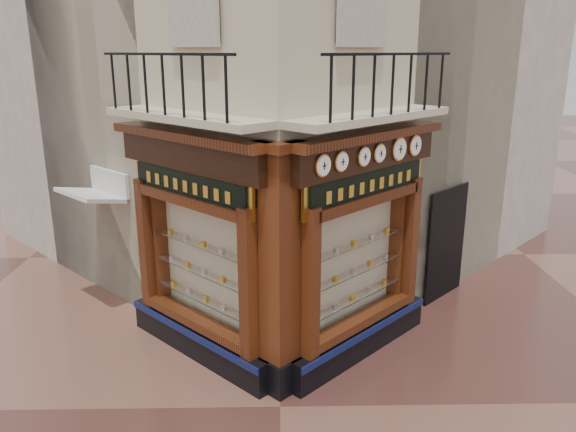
{
  "coord_description": "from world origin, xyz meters",
  "views": [
    {
      "loc": [
        -0.03,
        -7.36,
        5.19
      ],
      "look_at": [
        0.16,
        2.0,
        2.44
      ],
      "focal_mm": 35.0,
      "sensor_mm": 36.0,
      "label": 1
    }
  ],
  "objects_px": {
    "clock_b": "(341,162)",
    "clock_d": "(379,153)",
    "signboard_left": "(189,186)",
    "clock_a": "(323,166)",
    "clock_e": "(399,149)",
    "clock_f": "(415,146)",
    "corner_pilaster": "(279,275)",
    "signboard_right": "(368,185)",
    "awning": "(101,306)",
    "clock_c": "(364,157)"
  },
  "relations": [
    {
      "from": "corner_pilaster",
      "to": "awning",
      "type": "bearing_deg",
      "value": 95.91
    },
    {
      "from": "clock_d",
      "to": "clock_b",
      "type": "bearing_deg",
      "value": -180.0
    },
    {
      "from": "clock_e",
      "to": "signboard_right",
      "type": "bearing_deg",
      "value": 170.65
    },
    {
      "from": "clock_a",
      "to": "clock_b",
      "type": "distance_m",
      "value": 0.42
    },
    {
      "from": "clock_c",
      "to": "corner_pilaster",
      "type": "bearing_deg",
      "value": 163.45
    },
    {
      "from": "corner_pilaster",
      "to": "signboard_right",
      "type": "distance_m",
      "value": 2.12
    },
    {
      "from": "clock_e",
      "to": "clock_f",
      "type": "distance_m",
      "value": 0.5
    },
    {
      "from": "clock_f",
      "to": "signboard_left",
      "type": "relative_size",
      "value": 0.17
    },
    {
      "from": "clock_f",
      "to": "clock_a",
      "type": "bearing_deg",
      "value": 180.0
    },
    {
      "from": "clock_b",
      "to": "clock_d",
      "type": "bearing_deg",
      "value": 0.0
    },
    {
      "from": "awning",
      "to": "clock_d",
      "type": "bearing_deg",
      "value": -155.88
    },
    {
      "from": "corner_pilaster",
      "to": "clock_b",
      "type": "distance_m",
      "value": 1.94
    },
    {
      "from": "signboard_right",
      "to": "clock_a",
      "type": "bearing_deg",
      "value": -175.11
    },
    {
      "from": "clock_d",
      "to": "clock_a",
      "type": "bearing_deg",
      "value": -180.0
    },
    {
      "from": "clock_b",
      "to": "awning",
      "type": "height_order",
      "value": "clock_b"
    },
    {
      "from": "clock_c",
      "to": "clock_b",
      "type": "bearing_deg",
      "value": 180.0
    },
    {
      "from": "clock_c",
      "to": "clock_e",
      "type": "height_order",
      "value": "clock_e"
    },
    {
      "from": "corner_pilaster",
      "to": "clock_b",
      "type": "height_order",
      "value": "corner_pilaster"
    },
    {
      "from": "clock_a",
      "to": "signboard_left",
      "type": "xyz_separation_m",
      "value": [
        -2.09,
        0.99,
        -0.52
      ]
    },
    {
      "from": "corner_pilaster",
      "to": "clock_d",
      "type": "xyz_separation_m",
      "value": [
        1.61,
        1.01,
        1.67
      ]
    },
    {
      "from": "corner_pilaster",
      "to": "clock_d",
      "type": "bearing_deg",
      "value": -12.96
    },
    {
      "from": "corner_pilaster",
      "to": "clock_e",
      "type": "bearing_deg",
      "value": -10.0
    },
    {
      "from": "corner_pilaster",
      "to": "clock_e",
      "type": "relative_size",
      "value": 9.82
    },
    {
      "from": "clock_c",
      "to": "clock_f",
      "type": "distance_m",
      "value": 1.48
    },
    {
      "from": "clock_f",
      "to": "signboard_left",
      "type": "xyz_separation_m",
      "value": [
        -3.83,
        -0.75,
        -0.52
      ]
    },
    {
      "from": "signboard_right",
      "to": "signboard_left",
      "type": "bearing_deg",
      "value": 135.0
    },
    {
      "from": "clock_f",
      "to": "signboard_left",
      "type": "distance_m",
      "value": 3.93
    },
    {
      "from": "clock_c",
      "to": "clock_d",
      "type": "bearing_deg",
      "value": 0.0
    },
    {
      "from": "clock_d",
      "to": "awning",
      "type": "height_order",
      "value": "clock_d"
    },
    {
      "from": "clock_c",
      "to": "clock_d",
      "type": "height_order",
      "value": "same"
    },
    {
      "from": "corner_pilaster",
      "to": "clock_e",
      "type": "distance_m",
      "value": 2.97
    },
    {
      "from": "clock_a",
      "to": "awning",
      "type": "xyz_separation_m",
      "value": [
        -4.4,
        3.04,
        -3.62
      ]
    },
    {
      "from": "clock_e",
      "to": "signboard_left",
      "type": "distance_m",
      "value": 3.54
    },
    {
      "from": "clock_b",
      "to": "signboard_right",
      "type": "distance_m",
      "value": 1.02
    },
    {
      "from": "clock_b",
      "to": "signboard_left",
      "type": "xyz_separation_m",
      "value": [
        -2.38,
        0.69,
        -0.52
      ]
    },
    {
      "from": "clock_d",
      "to": "corner_pilaster",
      "type": "bearing_deg",
      "value": 167.04
    },
    {
      "from": "clock_b",
      "to": "clock_d",
      "type": "xyz_separation_m",
      "value": [
        0.69,
        0.69,
        -0.0
      ]
    },
    {
      "from": "clock_e",
      "to": "signboard_right",
      "type": "height_order",
      "value": "clock_e"
    },
    {
      "from": "clock_b",
      "to": "awning",
      "type": "relative_size",
      "value": 0.22
    },
    {
      "from": "awning",
      "to": "signboard_left",
      "type": "relative_size",
      "value": 0.64
    },
    {
      "from": "clock_d",
      "to": "signboard_right",
      "type": "distance_m",
      "value": 0.54
    },
    {
      "from": "clock_f",
      "to": "signboard_right",
      "type": "height_order",
      "value": "clock_f"
    },
    {
      "from": "clock_a",
      "to": "clock_e",
      "type": "xyz_separation_m",
      "value": [
        1.39,
        1.39,
        -0.0
      ]
    },
    {
      "from": "corner_pilaster",
      "to": "clock_f",
      "type": "height_order",
      "value": "corner_pilaster"
    },
    {
      "from": "clock_a",
      "to": "clock_f",
      "type": "distance_m",
      "value": 2.46
    },
    {
      "from": "signboard_left",
      "to": "clock_d",
      "type": "bearing_deg",
      "value": -135.07
    },
    {
      "from": "clock_e",
      "to": "awning",
      "type": "height_order",
      "value": "clock_e"
    },
    {
      "from": "clock_a",
      "to": "signboard_left",
      "type": "height_order",
      "value": "clock_a"
    },
    {
      "from": "clock_a",
      "to": "signboard_right",
      "type": "distance_m",
      "value": 1.4
    },
    {
      "from": "clock_e",
      "to": "awning",
      "type": "relative_size",
      "value": 0.29
    }
  ]
}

